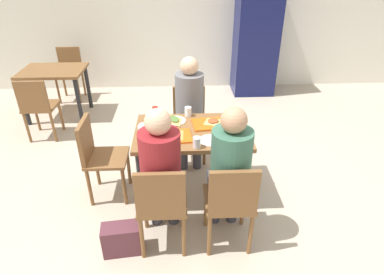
{
  "coord_description": "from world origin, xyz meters",
  "views": [
    {
      "loc": [
        -0.12,
        -2.72,
        2.23
      ],
      "look_at": [
        0.0,
        0.0,
        0.67
      ],
      "focal_mm": 30.18,
      "sensor_mm": 36.0,
      "label": 1
    }
  ],
  "objects_px": {
    "background_table": "(54,78)",
    "plastic_cup_b": "(197,143)",
    "chair_near_left": "(162,203)",
    "main_table": "(192,140)",
    "person_far_side": "(190,103)",
    "drink_fridge": "(256,39)",
    "plastic_cup_a": "(188,112)",
    "handbag": "(122,239)",
    "pizza_slice_a": "(173,134)",
    "chair_near_right": "(231,201)",
    "pizza_slice_b": "(213,121)",
    "paper_plate_near_edge": "(211,140)",
    "foil_bundle": "(143,128)",
    "chair_far_side": "(189,117)",
    "pizza_slice_c": "(174,119)",
    "person_in_red": "(161,167)",
    "chair_left_end": "(98,153)",
    "tray_red_far": "(211,124)",
    "paper_plate_center": "(175,121)",
    "condiment_bottle": "(156,114)",
    "background_chair_far": "(70,69)",
    "tray_red_near": "(172,137)",
    "background_chair_near": "(38,105)",
    "soda_can": "(240,123)"
  },
  "relations": [
    {
      "from": "tray_red_near",
      "to": "pizza_slice_a",
      "type": "bearing_deg",
      "value": 58.72
    },
    {
      "from": "person_in_red",
      "to": "background_table",
      "type": "relative_size",
      "value": 1.42
    },
    {
      "from": "drink_fridge",
      "to": "background_table",
      "type": "relative_size",
      "value": 2.11
    },
    {
      "from": "chair_left_end",
      "to": "plastic_cup_a",
      "type": "relative_size",
      "value": 8.65
    },
    {
      "from": "drink_fridge",
      "to": "pizza_slice_b",
      "type": "bearing_deg",
      "value": -110.33
    },
    {
      "from": "plastic_cup_a",
      "to": "background_chair_near",
      "type": "relative_size",
      "value": 0.12
    },
    {
      "from": "chair_near_left",
      "to": "plastic_cup_b",
      "type": "relative_size",
      "value": 8.65
    },
    {
      "from": "condiment_bottle",
      "to": "background_chair_far",
      "type": "xyz_separation_m",
      "value": [
        -1.61,
        2.48,
        -0.31
      ]
    },
    {
      "from": "plastic_cup_b",
      "to": "foil_bundle",
      "type": "xyz_separation_m",
      "value": [
        -0.49,
        0.3,
        0.0
      ]
    },
    {
      "from": "tray_red_far",
      "to": "paper_plate_center",
      "type": "height_order",
      "value": "tray_red_far"
    },
    {
      "from": "plastic_cup_a",
      "to": "handbag",
      "type": "distance_m",
      "value": 1.4
    },
    {
      "from": "plastic_cup_a",
      "to": "handbag",
      "type": "relative_size",
      "value": 0.31
    },
    {
      "from": "person_far_side",
      "to": "chair_left_end",
      "type": "bearing_deg",
      "value": -146.55
    },
    {
      "from": "chair_far_side",
      "to": "condiment_bottle",
      "type": "distance_m",
      "value": 0.73
    },
    {
      "from": "person_far_side",
      "to": "drink_fridge",
      "type": "xyz_separation_m",
      "value": [
        1.22,
        2.23,
        0.19
      ]
    },
    {
      "from": "drink_fridge",
      "to": "background_chair_near",
      "type": "distance_m",
      "value": 3.6
    },
    {
      "from": "paper_plate_center",
      "to": "background_table",
      "type": "height_order",
      "value": "paper_plate_center"
    },
    {
      "from": "paper_plate_near_edge",
      "to": "pizza_slice_a",
      "type": "height_order",
      "value": "pizza_slice_a"
    },
    {
      "from": "person_far_side",
      "to": "tray_red_near",
      "type": "height_order",
      "value": "person_far_side"
    },
    {
      "from": "person_far_side",
      "to": "handbag",
      "type": "xyz_separation_m",
      "value": [
        -0.62,
        -1.39,
        -0.62
      ]
    },
    {
      "from": "person_in_red",
      "to": "background_chair_near",
      "type": "height_order",
      "value": "person_in_red"
    },
    {
      "from": "chair_far_side",
      "to": "paper_plate_near_edge",
      "type": "bearing_deg",
      "value": -80.28
    },
    {
      "from": "chair_near_right",
      "to": "background_table",
      "type": "bearing_deg",
      "value": 129.54
    },
    {
      "from": "plastic_cup_a",
      "to": "condiment_bottle",
      "type": "height_order",
      "value": "condiment_bottle"
    },
    {
      "from": "plastic_cup_a",
      "to": "drink_fridge",
      "type": "distance_m",
      "value": 2.83
    },
    {
      "from": "chair_far_side",
      "to": "paper_plate_center",
      "type": "relative_size",
      "value": 3.93
    },
    {
      "from": "pizza_slice_a",
      "to": "handbag",
      "type": "distance_m",
      "value": 1.02
    },
    {
      "from": "person_in_red",
      "to": "background_chair_near",
      "type": "relative_size",
      "value": 1.47
    },
    {
      "from": "drink_fridge",
      "to": "background_chair_far",
      "type": "bearing_deg",
      "value": -177.08
    },
    {
      "from": "main_table",
      "to": "paper_plate_center",
      "type": "bearing_deg",
      "value": 128.78
    },
    {
      "from": "chair_far_side",
      "to": "tray_red_near",
      "type": "bearing_deg",
      "value": -102.23
    },
    {
      "from": "condiment_bottle",
      "to": "handbag",
      "type": "bearing_deg",
      "value": -105.31
    },
    {
      "from": "chair_far_side",
      "to": "tray_red_near",
      "type": "distance_m",
      "value": 0.94
    },
    {
      "from": "handbag",
      "to": "plastic_cup_a",
      "type": "bearing_deg",
      "value": 61.28
    },
    {
      "from": "chair_far_side",
      "to": "pizza_slice_c",
      "type": "relative_size",
      "value": 3.31
    },
    {
      "from": "paper_plate_center",
      "to": "foil_bundle",
      "type": "distance_m",
      "value": 0.38
    },
    {
      "from": "tray_red_far",
      "to": "condiment_bottle",
      "type": "height_order",
      "value": "condiment_bottle"
    },
    {
      "from": "chair_near_left",
      "to": "paper_plate_near_edge",
      "type": "relative_size",
      "value": 3.93
    },
    {
      "from": "soda_can",
      "to": "background_chair_far",
      "type": "relative_size",
      "value": 0.14
    },
    {
      "from": "chair_far_side",
      "to": "person_in_red",
      "type": "bearing_deg",
      "value": -101.32
    },
    {
      "from": "main_table",
      "to": "tray_red_far",
      "type": "distance_m",
      "value": 0.25
    },
    {
      "from": "main_table",
      "to": "person_far_side",
      "type": "bearing_deg",
      "value": 90.0
    },
    {
      "from": "soda_can",
      "to": "plastic_cup_a",
      "type": "bearing_deg",
      "value": 148.89
    },
    {
      "from": "tray_red_near",
      "to": "plastic_cup_a",
      "type": "height_order",
      "value": "plastic_cup_a"
    },
    {
      "from": "chair_near_left",
      "to": "background_table",
      "type": "relative_size",
      "value": 0.96
    },
    {
      "from": "pizza_slice_c",
      "to": "background_chair_far",
      "type": "bearing_deg",
      "value": 125.85
    },
    {
      "from": "main_table",
      "to": "condiment_bottle",
      "type": "height_order",
      "value": "condiment_bottle"
    },
    {
      "from": "background_table",
      "to": "plastic_cup_b",
      "type": "bearing_deg",
      "value": -48.77
    },
    {
      "from": "person_in_red",
      "to": "paper_plate_near_edge",
      "type": "relative_size",
      "value": 5.8
    },
    {
      "from": "chair_near_left",
      "to": "paper_plate_near_edge",
      "type": "bearing_deg",
      "value": 51.44
    }
  ]
}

